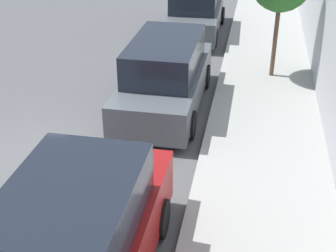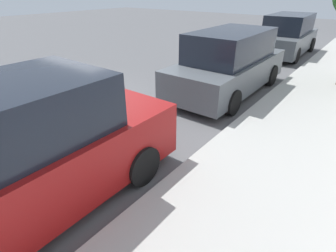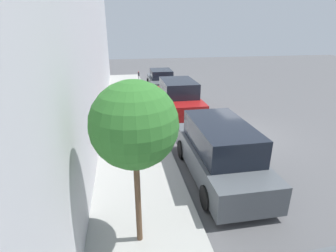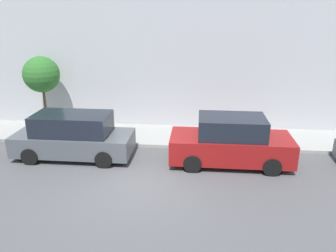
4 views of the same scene
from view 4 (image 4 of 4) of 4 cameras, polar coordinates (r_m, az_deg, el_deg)
ground_plane at (r=11.82m, az=-5.01°, el=-10.40°), size 60.00×60.00×0.00m
sidewalk at (r=16.18m, az=-1.95°, el=-1.66°), size 2.80×32.00×0.15m
parked_suv_second at (r=13.32m, az=10.85°, el=-2.74°), size 2.08×4.81×1.98m
parked_minivan_third at (r=14.25m, az=-16.14°, el=-1.75°), size 2.02×4.90×1.90m
street_tree at (r=17.22m, az=-21.18°, el=8.33°), size 1.75×1.75×3.71m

